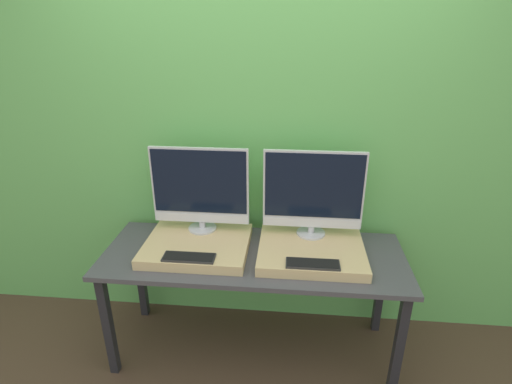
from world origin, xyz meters
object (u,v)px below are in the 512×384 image
Objects in this scene: keyboard_left at (189,257)px; monitor_right at (313,193)px; monitor_left at (200,188)px; keyboard_right at (313,264)px.

keyboard_left is 0.81m from monitor_right.
monitor_left is 2.05× the size of keyboard_left.
keyboard_left is 0.49× the size of monitor_right.
monitor_left reaches higher than keyboard_left.
keyboard_left is at bearing 180.00° from keyboard_right.
monitor_left is 2.05× the size of keyboard_right.
monitor_right is (0.68, 0.00, 0.00)m from monitor_left.
monitor_left is at bearing 153.21° from keyboard_right.
monitor_right is at bearing 0.00° from monitor_left.
monitor_right is (0.68, 0.35, 0.27)m from keyboard_left.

